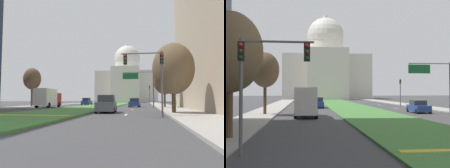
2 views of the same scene
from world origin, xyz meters
The scene contains 14 objects.
ground_plane centered at (0.00, 54.98, 0.00)m, with size 260.00×260.00×0.00m, color #3D3D3F.
grass_median centered at (0.00, 49.48, 0.07)m, with size 7.62×98.96×0.14m, color #427A38.
lane_dashes_right centered at (7.35, 44.56, 0.00)m, with size 0.16×70.21×0.01m.
sidewalk_left centered at (-12.89, 43.98, 0.07)m, with size 4.00×98.96×0.15m, color #9E9991.
sidewalk_right centered at (12.89, 43.98, 0.07)m, with size 4.00×98.96×0.15m, color #9E9991.
capitol_building centered at (0.00, 109.14, 11.09)m, with size 30.62×27.52×31.24m.
traffic_light_near_left centered at (-9.55, 8.64, 3.80)m, with size 3.34×0.35×5.20m.
traffic_light_far_right centered at (10.39, 51.59, 3.31)m, with size 0.28×0.35×5.20m.
overhead_guide_sign centered at (8.53, 31.80, 4.65)m, with size 5.54×0.20×6.50m.
street_tree_left_near centered at (-11.97, 13.23, 5.11)m, with size 3.83×3.83×7.53m.
street_tree_left_mid centered at (-12.31, 31.75, 5.31)m, with size 3.33×3.33×7.43m.
sedan_midblock centered at (7.18, 33.81, 0.78)m, with size 2.07×4.67×1.64m.
sedan_distant centered at (-5.43, 46.45, 0.83)m, with size 1.93×4.19×1.80m.
box_truck_delivery centered at (-7.52, 28.40, 1.68)m, with size 2.40×6.40×3.20m.
Camera 2 is at (-7.58, -5.21, 2.84)m, focal length 49.35 mm.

